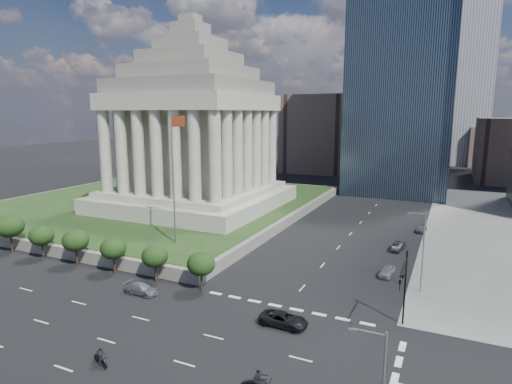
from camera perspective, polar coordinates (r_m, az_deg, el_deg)
The scene contains 18 objects.
ground at distance 130.97m, azimuth 17.62°, elevation 0.51°, with size 500.00×500.00×0.00m, color black.
plaza_terrace at distance 101.35m, azimuth -12.70°, elevation -1.54°, with size 66.00×70.00×1.80m, color #605B52.
plaza_lawn at distance 101.16m, azimuth -12.72°, elevation -1.02°, with size 64.00×68.00×0.10m, color #203917.
war_memorial at distance 91.17m, azimuth -8.43°, elevation 10.27°, with size 34.00×34.00×39.00m, color gray, non-canonical shape.
flagpole at distance 65.06m, azimuth -10.90°, elevation 2.82°, with size 2.52×0.24×20.00m.
tree_row at distance 69.19m, azimuth -24.84°, elevation -6.09°, with size 53.00×4.00×6.00m, color black, non-canonical shape.
midrise_glass at distance 124.26m, azimuth 19.03°, elevation 13.82°, with size 26.00×26.00×60.00m, color black.
building_filler_ne at distance 159.39m, azimuth 30.81°, elevation 4.86°, with size 20.00×30.00×20.00m, color brown.
building_filler_nw at distance 164.93m, azimuth 8.86°, elevation 7.74°, with size 24.00×30.00×28.00m, color brown.
traffic_signal_ne at distance 45.09m, azimuth 19.09°, elevation -11.37°, with size 0.30×5.74×8.00m.
street_lamp_north at distance 55.58m, azimuth 21.24°, elevation -6.90°, with size 2.13×0.22×10.00m.
pickup_truck at distance 45.93m, azimuth 3.72°, elevation -16.59°, with size 5.06×2.33×1.41m, color black.
suv_grey at distance 54.82m, azimuth -15.04°, elevation -12.36°, with size 4.42×1.80×1.28m, color slate.
parked_sedan_near at distance 60.98m, azimuth 17.06°, elevation -10.07°, with size 1.55×3.86×1.31m, color gray.
parked_sedan_mid at distance 72.18m, azimuth 18.42°, elevation -6.92°, with size 1.39×4.00×1.32m, color black.
parked_sedan_far at distance 84.62m, azimuth 21.18°, elevation -4.57°, with size 1.51×3.74×1.28m, color #505257.
motorcycle_lead at distance 36.48m, azimuth 0.15°, elevation -23.89°, with size 2.69×0.73×2.00m, color black, non-canonical shape.
motorcycle_trail at distance 41.94m, azimuth -20.06°, elevation -19.87°, with size 2.23×0.61×1.67m, color black, non-canonical shape.
Camera 1 is at (16.10, -28.17, 21.60)m, focal length 30.00 mm.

